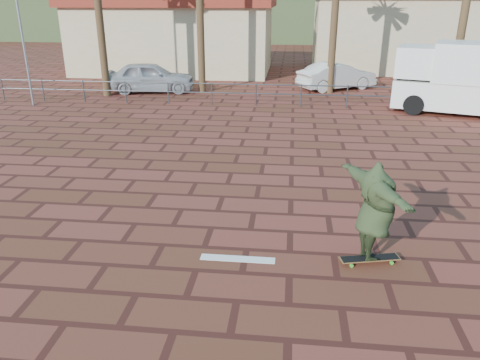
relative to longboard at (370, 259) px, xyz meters
name	(u,v)px	position (x,y,z in m)	size (l,w,h in m)	color
ground	(211,228)	(-3.13, 1.07, -0.09)	(120.00, 120.00, 0.00)	maroon
paint_stripe	(238,259)	(-2.43, -0.13, -0.09)	(1.40, 0.22, 0.01)	white
guardrail	(256,91)	(-3.13, 13.07, 0.59)	(24.06, 0.06, 1.00)	#47494F
building_west	(175,35)	(-9.13, 23.07, 2.19)	(12.60, 7.60, 4.50)	beige
building_east	(393,30)	(4.87, 25.07, 2.45)	(10.60, 6.60, 5.00)	beige
hill_front	(281,11)	(-3.13, 51.07, 2.91)	(70.00, 18.00, 6.00)	#384C28
hill_back	(118,1)	(-25.13, 57.07, 3.91)	(35.00, 14.00, 8.00)	#384C28
longboard	(370,259)	(0.00, 0.00, 0.00)	(1.13, 0.49, 0.11)	olive
skateboarder	(375,212)	(0.00, 0.00, 0.95)	(2.29, 0.62, 1.86)	#2B381E
campervan	(468,77)	(5.62, 12.56, 1.42)	(5.97, 3.88, 2.87)	white
car_silver	(150,77)	(-8.75, 15.75, 0.67)	(1.80, 4.47, 1.52)	#ADAFB4
car_white	(337,76)	(0.78, 17.57, 0.60)	(1.46, 4.18, 1.38)	silver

